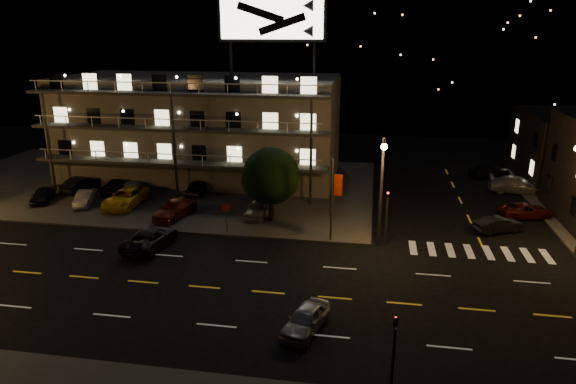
% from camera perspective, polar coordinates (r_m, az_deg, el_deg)
% --- Properties ---
extents(ground, '(140.00, 140.00, 0.00)m').
position_cam_1_polar(ground, '(31.82, -5.80, -10.76)').
color(ground, black).
rests_on(ground, ground).
extents(curb_nw, '(44.00, 24.00, 0.15)m').
position_cam_1_polar(curb_nw, '(53.84, -14.70, 0.88)').
color(curb_nw, '#3B3B38').
rests_on(curb_nw, ground).
extents(motel, '(28.00, 13.80, 18.10)m').
position_cam_1_polar(motel, '(54.66, -9.57, 7.15)').
color(motel, gray).
rests_on(motel, ground).
extents(hill_backdrop, '(120.00, 25.00, 24.00)m').
position_cam_1_polar(hill_backdrop, '(96.74, 1.45, 15.57)').
color(hill_backdrop, black).
rests_on(hill_backdrop, ground).
extents(streetlight_nc, '(0.44, 1.92, 8.00)m').
position_cam_1_polar(streetlight_nc, '(36.31, 10.37, 1.16)').
color(streetlight_nc, '#2D2D30').
rests_on(streetlight_nc, ground).
extents(signal_nw, '(0.20, 0.27, 4.60)m').
position_cam_1_polar(signal_nw, '(37.59, 10.93, -2.13)').
color(signal_nw, '#2D2D30').
rests_on(signal_nw, ground).
extents(signal_sw, '(0.20, 0.27, 4.60)m').
position_cam_1_polar(signal_sw, '(22.32, 11.65, -16.90)').
color(signal_sw, '#2D2D30').
rests_on(signal_sw, ground).
extents(banner_north, '(0.83, 0.16, 6.40)m').
position_cam_1_polar(banner_north, '(37.29, 4.99, -0.64)').
color(banner_north, '#2D2D30').
rests_on(banner_north, ground).
extents(stop_sign, '(0.91, 0.11, 2.61)m').
position_cam_1_polar(stop_sign, '(39.42, -6.85, -2.31)').
color(stop_sign, '#2D2D30').
rests_on(stop_sign, ground).
extents(tree, '(4.80, 4.62, 6.04)m').
position_cam_1_polar(tree, '(41.07, -1.97, 1.60)').
color(tree, black).
rests_on(tree, curb_nw).
extents(lot_car_0, '(2.49, 3.92, 1.24)m').
position_cam_1_polar(lot_car_0, '(51.38, -25.62, -0.31)').
color(lot_car_0, black).
rests_on(lot_car_0, curb_nw).
extents(lot_car_1, '(2.24, 3.92, 1.22)m').
position_cam_1_polar(lot_car_1, '(49.01, -21.63, -0.62)').
color(lot_car_1, '#95959A').
rests_on(lot_car_1, curb_nw).
extents(lot_car_2, '(2.70, 5.48, 1.49)m').
position_cam_1_polar(lot_car_2, '(47.41, -17.58, -0.61)').
color(lot_car_2, yellow).
rests_on(lot_car_2, curb_nw).
extents(lot_car_3, '(3.01, 5.09, 1.38)m').
position_cam_1_polar(lot_car_3, '(43.64, -12.44, -1.83)').
color(lot_car_3, '#59150C').
rests_on(lot_car_3, curb_nw).
extents(lot_car_4, '(2.06, 4.22, 1.39)m').
position_cam_1_polar(lot_car_4, '(42.79, -3.30, -1.82)').
color(lot_car_4, '#95959A').
rests_on(lot_car_4, curb_nw).
extents(lot_car_5, '(2.35, 4.55, 1.43)m').
position_cam_1_polar(lot_car_5, '(53.23, -21.92, 0.85)').
color(lot_car_5, black).
rests_on(lot_car_5, curb_nw).
extents(lot_car_6, '(2.73, 4.83, 1.27)m').
position_cam_1_polar(lot_car_6, '(51.85, -18.41, 0.72)').
color(lot_car_6, black).
rests_on(lot_car_6, curb_nw).
extents(lot_car_7, '(3.50, 5.21, 1.40)m').
position_cam_1_polar(lot_car_7, '(50.26, -16.84, 0.43)').
color(lot_car_7, '#95959A').
rests_on(lot_car_7, curb_nw).
extents(lot_car_8, '(1.72, 4.03, 1.36)m').
position_cam_1_polar(lot_car_8, '(49.36, -9.96, 0.59)').
color(lot_car_8, black).
rests_on(lot_car_8, curb_nw).
extents(lot_car_9, '(1.91, 4.02, 1.27)m').
position_cam_1_polar(lot_car_9, '(47.22, -2.94, 0.00)').
color(lot_car_9, '#59150C').
rests_on(lot_car_9, curb_nw).
extents(side_car_0, '(4.05, 2.80, 1.26)m').
position_cam_1_polar(side_car_0, '(43.03, 22.33, -3.36)').
color(side_car_0, black).
rests_on(side_car_0, ground).
extents(side_car_1, '(4.69, 2.88, 1.21)m').
position_cam_1_polar(side_car_1, '(47.29, 24.95, -1.89)').
color(side_car_1, '#59150C').
rests_on(side_car_1, ground).
extents(side_car_2, '(5.57, 3.01, 1.53)m').
position_cam_1_polar(side_car_2, '(54.02, 24.19, 0.70)').
color(side_car_2, '#95959A').
rests_on(side_car_2, ground).
extents(side_car_3, '(4.65, 3.39, 1.47)m').
position_cam_1_polar(side_car_3, '(58.68, 21.48, 2.26)').
color(side_car_3, black).
rests_on(side_car_3, ground).
extents(road_car_east, '(2.59, 4.11, 1.30)m').
position_cam_1_polar(road_car_east, '(27.58, 1.98, -13.93)').
color(road_car_east, '#95959A').
rests_on(road_car_east, ground).
extents(road_car_west, '(2.90, 5.37, 1.43)m').
position_cam_1_polar(road_car_west, '(38.42, -15.02, -4.96)').
color(road_car_west, black).
rests_on(road_car_west, ground).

